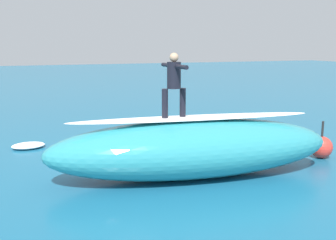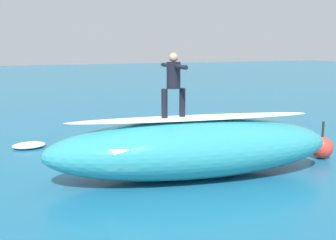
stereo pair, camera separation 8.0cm
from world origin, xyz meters
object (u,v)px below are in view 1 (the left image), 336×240
Objects in this scene: buoy_marker at (321,147)px; surfboard_riding at (174,119)px; surfer_paddling at (163,140)px; surfboard_paddling at (164,146)px; surfer_riding at (174,80)px.

surfboard_riding is at bearing 0.39° from buoy_marker.
surfboard_paddling is at bearing 0.00° from surfer_paddling.
surfer_paddling is at bearing -39.03° from buoy_marker.
surfboard_paddling is at bearing -106.45° from surfboard_riding.
surfer_paddling is (-1.00, -3.26, -1.39)m from surfboard_riding.
surfer_riding reaches higher than surfboard_paddling.
surfboard_riding is at bearing 1.96° from surfer_paddling.
surfboard_paddling is 0.20m from surfer_paddling.
surfer_riding is 4.16m from surfer_paddling.
surfer_riding is 4.15m from surfboard_paddling.
buoy_marker is (-4.97, -0.03, -1.25)m from surfboard_riding.
buoy_marker is (-4.97, -0.03, -2.24)m from surfer_riding.
surfer_riding is (0.00, 0.00, 0.99)m from surfboard_riding.
buoy_marker is at bearing -179.12° from surfer_riding.
surfer_riding is 1.40× the size of buoy_marker.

